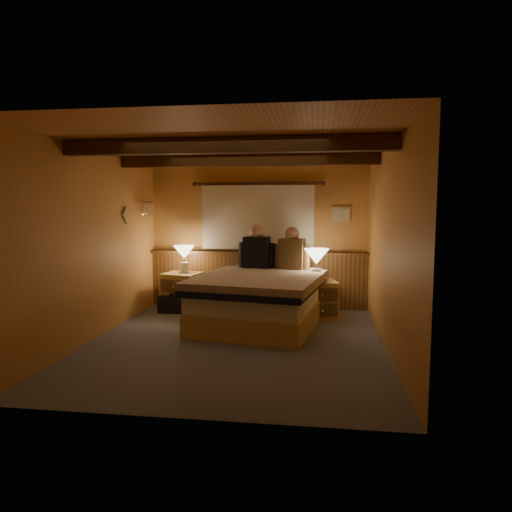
% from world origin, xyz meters
% --- Properties ---
extents(floor, '(4.20, 4.20, 0.00)m').
position_xyz_m(floor, '(0.00, 0.00, 0.00)').
color(floor, slate).
rests_on(floor, ground).
extents(ceiling, '(4.20, 4.20, 0.00)m').
position_xyz_m(ceiling, '(0.00, 0.00, 2.40)').
color(ceiling, tan).
rests_on(ceiling, wall_back).
extents(wall_back, '(3.60, 0.00, 3.60)m').
position_xyz_m(wall_back, '(0.00, 2.10, 1.20)').
color(wall_back, '#D68E4C').
rests_on(wall_back, floor).
extents(wall_left, '(0.00, 4.20, 4.20)m').
position_xyz_m(wall_left, '(-1.80, 0.00, 1.20)').
color(wall_left, '#D68E4C').
rests_on(wall_left, floor).
extents(wall_right, '(0.00, 4.20, 4.20)m').
position_xyz_m(wall_right, '(1.80, 0.00, 1.20)').
color(wall_right, '#D68E4C').
rests_on(wall_right, floor).
extents(wall_front, '(3.60, 0.00, 3.60)m').
position_xyz_m(wall_front, '(0.00, -2.10, 1.20)').
color(wall_front, '#D68E4C').
rests_on(wall_front, floor).
extents(wainscot, '(3.60, 0.23, 0.94)m').
position_xyz_m(wainscot, '(0.00, 2.04, 0.49)').
color(wainscot, brown).
rests_on(wainscot, wall_back).
extents(curtain_window, '(2.18, 0.09, 1.11)m').
position_xyz_m(curtain_window, '(0.00, 2.03, 1.52)').
color(curtain_window, '#442711').
rests_on(curtain_window, wall_back).
extents(ceiling_beams, '(3.60, 1.65, 0.16)m').
position_xyz_m(ceiling_beams, '(0.00, 0.15, 2.31)').
color(ceiling_beams, '#442711').
rests_on(ceiling_beams, ceiling).
extents(coat_rail, '(0.05, 0.55, 0.24)m').
position_xyz_m(coat_rail, '(-1.72, 1.58, 1.67)').
color(coat_rail, silver).
rests_on(coat_rail, wall_left).
extents(framed_print, '(0.30, 0.04, 0.25)m').
position_xyz_m(framed_print, '(1.35, 2.08, 1.55)').
color(framed_print, tan).
rests_on(framed_print, wall_back).
extents(bed, '(1.93, 2.33, 0.72)m').
position_xyz_m(bed, '(0.20, 0.87, 0.37)').
color(bed, tan).
rests_on(bed, floor).
extents(nightstand_left, '(0.64, 0.60, 0.61)m').
position_xyz_m(nightstand_left, '(-1.19, 1.64, 0.30)').
color(nightstand_left, tan).
rests_on(nightstand_left, floor).
extents(nightstand_right, '(0.60, 0.56, 0.56)m').
position_xyz_m(nightstand_right, '(1.02, 1.39, 0.28)').
color(nightstand_right, tan).
rests_on(nightstand_right, floor).
extents(lamp_left, '(0.34, 0.34, 0.44)m').
position_xyz_m(lamp_left, '(-1.15, 1.67, 0.92)').
color(lamp_left, silver).
rests_on(lamp_left, nightstand_left).
extents(lamp_right, '(0.37, 0.37, 0.49)m').
position_xyz_m(lamp_right, '(0.97, 1.39, 0.91)').
color(lamp_right, silver).
rests_on(lamp_right, nightstand_right).
extents(person_left, '(0.58, 0.28, 0.70)m').
position_xyz_m(person_left, '(0.04, 1.65, 0.99)').
color(person_left, black).
rests_on(person_left, bed).
extents(person_right, '(0.55, 0.30, 0.68)m').
position_xyz_m(person_right, '(0.60, 1.57, 0.98)').
color(person_right, '#4E381F').
rests_on(person_right, bed).
extents(duffel_bag, '(0.46, 0.29, 0.32)m').
position_xyz_m(duffel_bag, '(-1.28, 1.47, 0.14)').
color(duffel_bag, black).
rests_on(duffel_bag, floor).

